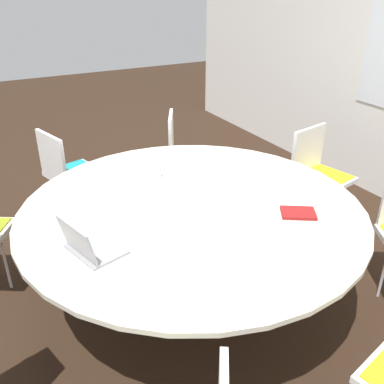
{
  "coord_description": "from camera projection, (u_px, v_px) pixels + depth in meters",
  "views": [
    {
      "loc": [
        2.12,
        -1.15,
        2.05
      ],
      "look_at": [
        0.0,
        0.0,
        0.82
      ],
      "focal_mm": 40.0,
      "sensor_mm": 36.0,
      "label": 1
    }
  ],
  "objects": [
    {
      "name": "coffee_cup",
      "position": [
        156.0,
        173.0,
        3.12
      ],
      "size": [
        0.07,
        0.07,
        0.08
      ],
      "color": "white",
      "rests_on": "conference_table"
    },
    {
      "name": "chair_4",
      "position": [
        318.0,
        169.0,
        3.76
      ],
      "size": [
        0.5,
        0.52,
        0.87
      ],
      "rotation": [
        0.0,
        0.0,
        11.2
      ],
      "color": "white",
      "rests_on": "ground_plane"
    },
    {
      "name": "conference_table",
      "position": [
        192.0,
        219.0,
        2.8
      ],
      "size": [
        2.2,
        2.2,
        0.72
      ],
      "color": "#333333",
      "rests_on": "ground_plane"
    },
    {
      "name": "spiral_notebook",
      "position": [
        298.0,
        213.0,
        2.65
      ],
      "size": [
        0.24,
        0.26,
        0.02
      ],
      "color": "maroon",
      "rests_on": "conference_table"
    },
    {
      "name": "laptop",
      "position": [
        89.0,
        245.0,
        2.26
      ],
      "size": [
        0.36,
        0.32,
        0.21
      ],
      "rotation": [
        0.0,
        0.0,
        3.41
      ],
      "color": "#99999E",
      "rests_on": "conference_table"
    },
    {
      "name": "ground_plane",
      "position": [
        192.0,
        294.0,
        3.08
      ],
      "size": [
        16.0,
        16.0,
        0.0
      ],
      "primitive_type": "plane",
      "color": "black"
    },
    {
      "name": "chair_5",
      "position": [
        184.0,
        149.0,
        4.19
      ],
      "size": [
        0.59,
        0.58,
        0.87
      ],
      "rotation": [
        0.0,
        0.0,
        12.07
      ],
      "color": "white",
      "rests_on": "ground_plane"
    },
    {
      "name": "chair_6",
      "position": [
        67.0,
        168.0,
        3.77
      ],
      "size": [
        0.54,
        0.52,
        0.87
      ],
      "rotation": [
        0.0,
        0.0,
        12.84
      ],
      "color": "white",
      "rests_on": "ground_plane"
    }
  ]
}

